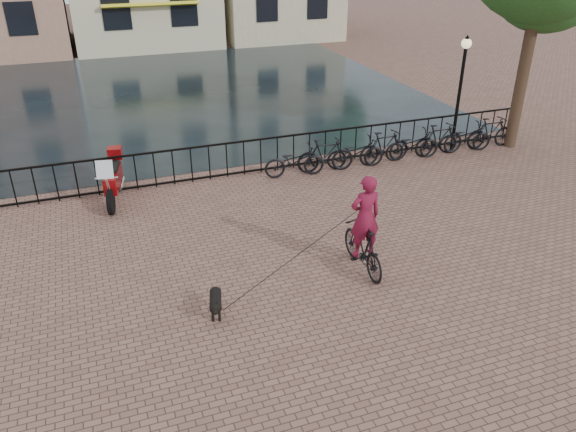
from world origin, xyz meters
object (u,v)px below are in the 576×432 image
object	(u,v)px
motorcycle	(112,174)
lamp_post	(462,75)
dog	(216,303)
cyclist	(364,230)

from	to	relation	value
motorcycle	lamp_post	bearing A→B (deg)	11.89
lamp_post	dog	size ratio (longest dim) A/B	4.19
lamp_post	motorcycle	xyz separation A→B (m)	(-10.31, -0.06, -1.64)
cyclist	dog	size ratio (longest dim) A/B	2.99
dog	motorcycle	size ratio (longest dim) A/B	0.39
lamp_post	dog	world-z (taller)	lamp_post
dog	cyclist	bearing A→B (deg)	22.06
lamp_post	motorcycle	distance (m)	10.44
cyclist	motorcycle	bearing A→B (deg)	-47.85
lamp_post	dog	xyz separation A→B (m)	(-9.00, -5.68, -2.11)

